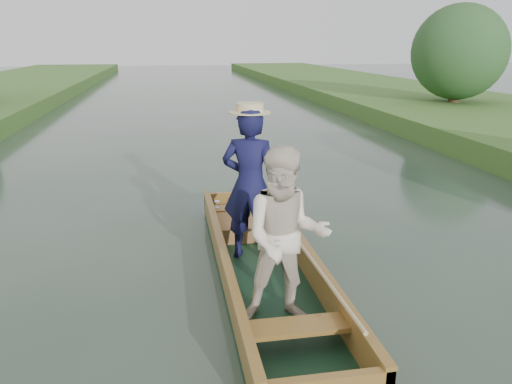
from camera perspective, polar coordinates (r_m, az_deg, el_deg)
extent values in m
plane|color=#283D30|center=(6.30, 0.96, -9.87)|extent=(120.00, 120.00, 0.00)
cylinder|color=#47331E|center=(20.92, 21.78, 10.69)|extent=(0.44, 0.44, 2.06)
sphere|color=#20461C|center=(20.84, 22.21, 14.59)|extent=(3.52, 3.52, 3.52)
sphere|color=#20461C|center=(21.43, 23.07, 13.45)|extent=(2.20, 2.20, 2.20)
cube|color=#13311D|center=(6.29, 0.96, -9.54)|extent=(1.10, 5.00, 0.08)
cube|color=olive|center=(6.13, -3.76, -8.21)|extent=(0.08, 5.00, 0.32)
cube|color=olive|center=(6.31, 5.57, -7.51)|extent=(0.08, 5.00, 0.32)
cube|color=olive|center=(8.47, -2.19, -1.02)|extent=(1.10, 0.08, 0.32)
cube|color=olive|center=(6.06, -3.79, -6.67)|extent=(0.10, 5.00, 0.04)
cube|color=olive|center=(6.24, 5.61, -6.00)|extent=(0.10, 5.00, 0.04)
cube|color=olive|center=(7.92, -1.64, -1.83)|extent=(0.94, 0.30, 0.05)
cube|color=olive|center=(4.80, 4.74, -15.08)|extent=(0.94, 0.30, 0.05)
imported|color=#121239|center=(6.37, -0.69, 0.83)|extent=(0.85, 0.71, 2.00)
cylinder|color=beige|center=(6.17, -0.72, 9.41)|extent=(0.52, 0.52, 0.12)
imported|color=beige|center=(4.91, 3.46, -5.24)|extent=(0.97, 0.80, 1.82)
cube|color=brown|center=(7.50, -1.34, -3.81)|extent=(0.85, 0.90, 0.22)
sphere|color=tan|center=(7.38, 0.89, -2.36)|extent=(0.20, 0.20, 0.20)
sphere|color=tan|center=(7.32, 0.91, -1.30)|extent=(0.15, 0.15, 0.15)
sphere|color=tan|center=(7.29, 0.49, -0.84)|extent=(0.06, 0.06, 0.06)
sphere|color=tan|center=(7.31, 1.33, -0.80)|extent=(0.06, 0.06, 0.06)
sphere|color=tan|center=(7.27, 0.99, -1.55)|extent=(0.06, 0.06, 0.06)
sphere|color=tan|center=(7.33, 0.24, -2.23)|extent=(0.07, 0.07, 0.07)
sphere|color=tan|center=(7.37, 1.59, -2.16)|extent=(0.07, 0.07, 0.07)
sphere|color=tan|center=(7.37, 0.55, -3.07)|extent=(0.08, 0.08, 0.08)
sphere|color=tan|center=(7.39, 1.30, -3.03)|extent=(0.08, 0.08, 0.08)
cylinder|color=silver|center=(7.87, -4.45, -1.77)|extent=(0.07, 0.07, 0.01)
cylinder|color=silver|center=(7.86, -4.45, -1.50)|extent=(0.01, 0.01, 0.08)
ellipsoid|color=silver|center=(7.84, -4.46, -1.12)|extent=(0.09, 0.09, 0.05)
cylinder|color=tan|center=(6.09, 5.21, -6.16)|extent=(0.04, 4.07, 0.19)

